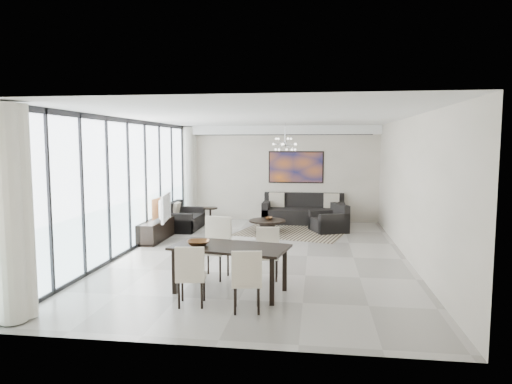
% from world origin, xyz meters
% --- Properties ---
extents(room_shell, '(6.00, 9.00, 2.90)m').
position_xyz_m(room_shell, '(0.46, 0.00, 1.45)').
color(room_shell, '#A8A39B').
rests_on(room_shell, ground).
extents(window_wall, '(0.37, 8.95, 2.90)m').
position_xyz_m(window_wall, '(-2.86, 0.00, 1.47)').
color(window_wall, silver).
rests_on(window_wall, floor).
extents(soffit, '(5.98, 0.40, 0.26)m').
position_xyz_m(soffit, '(0.00, 4.30, 2.77)').
color(soffit, white).
rests_on(soffit, room_shell).
extents(painting, '(1.68, 0.04, 0.98)m').
position_xyz_m(painting, '(0.50, 4.47, 1.65)').
color(painting, '#CC621C').
rests_on(painting, room_shell).
extents(chandelier, '(0.66, 0.66, 0.71)m').
position_xyz_m(chandelier, '(0.30, 2.50, 2.35)').
color(chandelier, silver).
rests_on(chandelier, room_shell).
extents(rug, '(3.15, 2.71, 0.01)m').
position_xyz_m(rug, '(0.51, 2.60, 0.01)').
color(rug, black).
rests_on(rug, floor).
extents(coffee_table, '(0.97, 0.97, 0.34)m').
position_xyz_m(coffee_table, '(-0.15, 2.44, 0.19)').
color(coffee_table, black).
rests_on(coffee_table, floor).
extents(bowl_coffee, '(0.26, 0.26, 0.07)m').
position_xyz_m(bowl_coffee, '(-0.12, 2.51, 0.37)').
color(bowl_coffee, brown).
rests_on(bowl_coffee, coffee_table).
extents(sofa_main, '(2.42, 0.99, 0.88)m').
position_xyz_m(sofa_main, '(0.76, 4.07, 0.30)').
color(sofa_main, black).
rests_on(sofa_main, floor).
extents(loveseat, '(0.84, 1.48, 0.74)m').
position_xyz_m(loveseat, '(-2.54, 2.63, 0.25)').
color(loveseat, black).
rests_on(loveseat, floor).
extents(armchair, '(1.11, 1.14, 0.74)m').
position_xyz_m(armchair, '(1.50, 2.82, 0.25)').
color(armchair, black).
rests_on(armchair, floor).
extents(side_table, '(0.41, 0.41, 0.57)m').
position_xyz_m(side_table, '(-1.85, 3.04, 0.38)').
color(side_table, black).
rests_on(side_table, floor).
extents(tv_console, '(0.44, 1.57, 0.49)m').
position_xyz_m(tv_console, '(-2.76, 1.12, 0.25)').
color(tv_console, black).
rests_on(tv_console, floor).
extents(television, '(0.33, 1.14, 0.65)m').
position_xyz_m(television, '(-2.60, 1.07, 0.82)').
color(television, gray).
rests_on(television, tv_console).
extents(dining_table, '(1.94, 1.23, 0.75)m').
position_xyz_m(dining_table, '(-0.20, -2.53, 0.66)').
color(dining_table, black).
rests_on(dining_table, floor).
extents(dining_chair_sw, '(0.47, 0.47, 0.91)m').
position_xyz_m(dining_chair_sw, '(-0.64, -3.26, 0.52)').
color(dining_chair_sw, beige).
rests_on(dining_chair_sw, floor).
extents(dining_chair_se, '(0.48, 0.48, 0.90)m').
position_xyz_m(dining_chair_se, '(0.20, -3.39, 0.52)').
color(dining_chair_se, beige).
rests_on(dining_chair_se, floor).
extents(dining_chair_nw, '(0.56, 0.56, 1.06)m').
position_xyz_m(dining_chair_nw, '(-0.62, -1.70, 0.61)').
color(dining_chair_nw, beige).
rests_on(dining_chair_nw, floor).
extents(dining_chair_ne, '(0.44, 0.44, 0.89)m').
position_xyz_m(dining_chair_ne, '(0.30, -1.67, 0.51)').
color(dining_chair_ne, beige).
rests_on(dining_chair_ne, floor).
extents(bowl_dining, '(0.42, 0.42, 0.09)m').
position_xyz_m(bowl_dining, '(-0.70, -2.60, 0.80)').
color(bowl_dining, brown).
rests_on(bowl_dining, dining_table).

